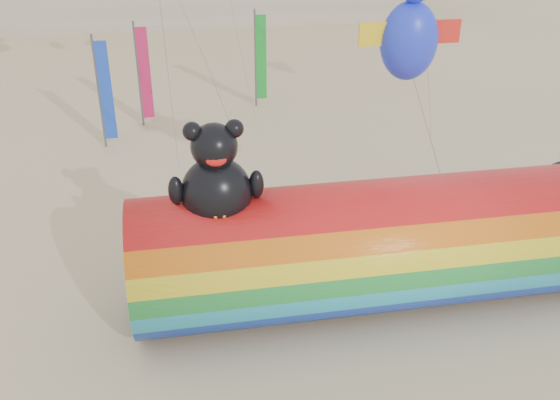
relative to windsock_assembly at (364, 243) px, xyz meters
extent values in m
plane|color=#CCB58C|center=(-2.49, 0.74, -1.97)|extent=(160.00, 160.00, 0.00)
cylinder|color=red|center=(0.01, 0.00, -0.10)|extent=(12.84, 3.75, 3.75)
ellipsoid|color=black|center=(-4.05, 0.00, 1.93)|extent=(1.83, 1.64, 1.93)
ellipsoid|color=#FAA91A|center=(-4.05, -0.59, 1.83)|extent=(0.94, 0.41, 0.82)
sphere|color=black|center=(-4.05, 0.00, 3.22)|extent=(1.18, 1.18, 1.18)
sphere|color=black|center=(-4.57, 0.00, 3.65)|extent=(0.47, 0.47, 0.47)
sphere|color=black|center=(-3.54, 0.00, 3.65)|extent=(0.47, 0.47, 0.47)
ellipsoid|color=red|center=(-4.05, -0.48, 3.06)|extent=(0.52, 0.19, 0.33)
ellipsoid|color=black|center=(-5.07, -0.11, 2.15)|extent=(0.39, 0.39, 0.77)
ellipsoid|color=black|center=(-3.04, -0.11, 2.15)|extent=(0.39, 0.39, 0.77)
cylinder|color=#59595E|center=(-8.11, 13.76, 0.63)|extent=(0.10, 0.10, 5.20)
cube|color=blue|center=(-7.80, 13.76, 0.68)|extent=(0.56, 0.06, 4.50)
cylinder|color=#59595E|center=(-6.41, 16.39, 0.63)|extent=(0.10, 0.10, 5.20)
cube|color=#C11B50|center=(-6.10, 16.39, 0.68)|extent=(0.56, 0.06, 4.50)
cylinder|color=#59595E|center=(-0.32, 18.43, 0.63)|extent=(0.10, 0.10, 5.20)
cube|color=#169429|center=(-0.01, 18.43, 0.68)|extent=(0.56, 0.06, 4.50)
ellipsoid|color=#2136E9|center=(1.43, 1.65, 5.21)|extent=(1.59, 1.24, 2.12)
camera|label=1|loc=(-5.06, -14.30, 8.98)|focal=40.00mm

